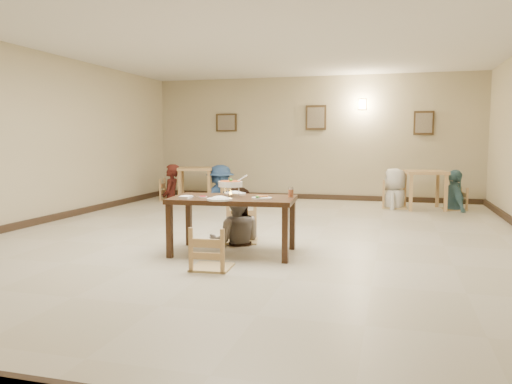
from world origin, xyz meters
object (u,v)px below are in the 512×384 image
(bg_table_right, at_px, (425,177))
(bg_diner_d, at_px, (456,170))
(bg_diner_a, at_px, (171,164))
(drink_glass, at_px, (291,193))
(bg_chair_ll, at_px, (171,180))
(chair_near, at_px, (212,228))
(bg_diner_b, at_px, (220,165))
(bg_chair_rl, at_px, (395,183))
(curry_warmer, at_px, (230,184))
(bg_diner_c, at_px, (396,168))
(bg_chair_lr, at_px, (220,183))
(chair_far, at_px, (240,206))
(bg_table_left, at_px, (195,173))
(bg_chair_rr, at_px, (455,189))
(main_table, at_px, (233,203))
(main_diner, at_px, (236,187))

(bg_table_right, relative_size, bg_diner_d, 0.55)
(bg_diner_a, xyz_separation_m, bg_diner_d, (6.45, 0.06, -0.03))
(drink_glass, relative_size, bg_chair_ll, 0.13)
(chair_near, xyz_separation_m, bg_diner_a, (-3.23, 5.82, 0.41))
(chair_near, bearing_deg, bg_diner_b, -75.49)
(bg_chair_ll, xyz_separation_m, bg_chair_rl, (5.24, 0.01, 0.05))
(curry_warmer, bearing_deg, bg_diner_c, 67.71)
(curry_warmer, xyz_separation_m, bg_chair_lr, (-1.94, 5.06, -0.46))
(chair_far, height_order, bg_diner_d, bg_diner_d)
(curry_warmer, xyz_separation_m, drink_glass, (0.77, 0.12, -0.10))
(chair_far, distance_m, curry_warmer, 0.81)
(chair_near, relative_size, bg_chair_ll, 0.94)
(chair_near, xyz_separation_m, bg_diner_d, (3.22, 5.88, 0.38))
(curry_warmer, bearing_deg, chair_far, 97.22)
(bg_chair_ll, relative_size, bg_diner_a, 0.57)
(bg_table_left, height_order, bg_chair_rr, bg_chair_rr)
(bg_chair_lr, bearing_deg, bg_diner_c, 110.65)
(main_table, bearing_deg, bg_table_right, 57.59)
(bg_table_left, relative_size, bg_chair_ll, 1.04)
(bg_chair_rl, relative_size, bg_diner_c, 0.64)
(main_table, bearing_deg, chair_near, -94.99)
(bg_table_left, distance_m, bg_diner_b, 0.66)
(chair_far, height_order, bg_diner_a, bg_diner_a)
(bg_chair_ll, relative_size, bg_diner_c, 0.58)
(bg_chair_rl, relative_size, bg_diner_b, 0.63)
(main_table, relative_size, chair_far, 1.58)
(chair_near, bearing_deg, bg_chair_lr, -75.49)
(chair_near, bearing_deg, main_diner, -87.52)
(chair_far, distance_m, main_diner, 0.31)
(bg_diner_d, bearing_deg, bg_table_right, 81.25)
(chair_far, distance_m, chair_near, 1.53)
(bg_chair_ll, distance_m, bg_chair_rl, 5.24)
(bg_table_left, bearing_deg, curry_warmer, -63.01)
(curry_warmer, height_order, bg_chair_lr, curry_warmer)
(chair_near, height_order, drink_glass, chair_near)
(bg_chair_rl, height_order, bg_diner_a, bg_diner_a)
(drink_glass, bearing_deg, bg_diner_b, 118.74)
(drink_glass, relative_size, bg_chair_lr, 0.15)
(bg_diner_c, bearing_deg, bg_chair_ll, -82.84)
(drink_glass, bearing_deg, bg_chair_rl, 75.25)
(main_diner, height_order, bg_chair_rl, main_diner)
(bg_diner_b, bearing_deg, main_diner, -133.35)
(bg_table_right, distance_m, bg_chair_rl, 0.62)
(bg_diner_a, bearing_deg, bg_chair_rr, 80.17)
(curry_warmer, distance_m, bg_table_right, 5.66)
(bg_chair_rl, bearing_deg, bg_diner_c, 152.20)
(bg_diner_b, bearing_deg, bg_diner_d, -65.47)
(bg_table_left, xyz_separation_m, bg_chair_ll, (-0.62, -0.03, -0.17))
(bg_chair_ll, height_order, bg_diner_c, bg_diner_c)
(bg_diner_b, height_order, bg_diner_d, bg_diner_b)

